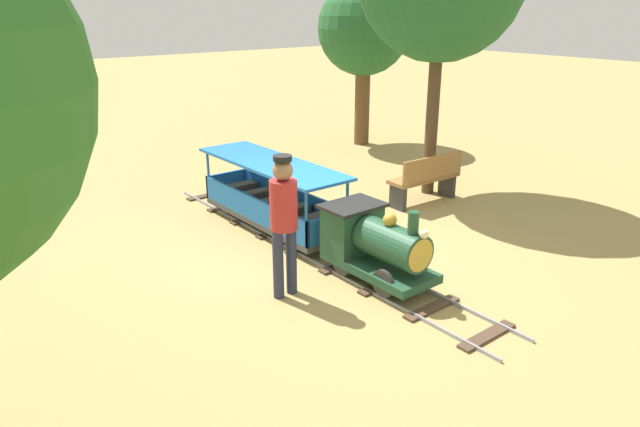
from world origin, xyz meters
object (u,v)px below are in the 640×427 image
(locomotive, at_px, (373,242))
(passenger_car, at_px, (272,202))
(oak_tree_distant, at_px, (364,30))
(conductor_person, at_px, (284,215))
(park_bench, at_px, (426,179))

(locomotive, distance_m, passenger_car, 2.10)
(passenger_car, bearing_deg, oak_tree_distant, -145.58)
(passenger_car, xyz_separation_m, oak_tree_distant, (-4.68, -3.21, 2.12))
(locomotive, bearing_deg, oak_tree_distant, -131.41)
(conductor_person, bearing_deg, passenger_car, -120.36)
(park_bench, distance_m, oak_tree_distant, 4.84)
(passenger_car, xyz_separation_m, conductor_person, (1.04, 1.77, 0.54))
(passenger_car, relative_size, park_bench, 2.05)
(locomotive, relative_size, park_bench, 1.10)
(conductor_person, bearing_deg, park_bench, -162.30)
(passenger_car, height_order, park_bench, passenger_car)
(locomotive, height_order, passenger_car, locomotive)
(conductor_person, xyz_separation_m, park_bench, (-3.64, -1.16, -0.54))
(passenger_car, xyz_separation_m, park_bench, (-2.61, 0.61, -0.00))
(park_bench, bearing_deg, conductor_person, 17.70)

